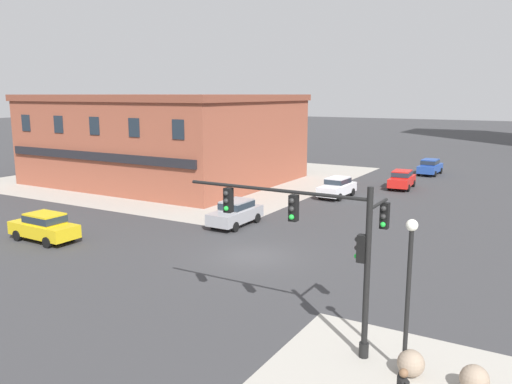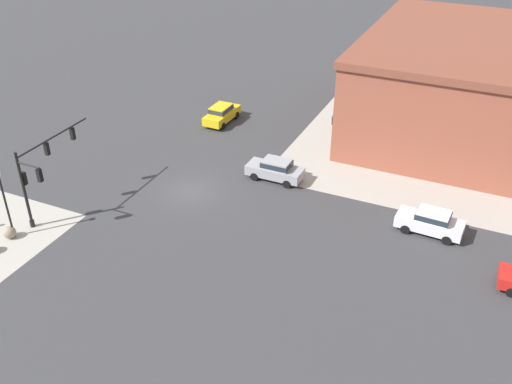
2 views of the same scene
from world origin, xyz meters
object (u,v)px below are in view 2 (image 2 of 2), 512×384
street_lamp_corner_near (4,196)px  traffic_signal_main (39,170)px  car_cross_eastbound (222,113)px  car_main_southbound_far (275,169)px  bollard_sphere_curb_a (10,232)px  car_main_northbound_near (431,221)px

street_lamp_corner_near → traffic_signal_main: bearing=169.3°
street_lamp_corner_near → car_cross_eastbound: (-22.08, 4.13, -2.20)m
traffic_signal_main → car_main_southbound_far: 17.15m
bollard_sphere_curb_a → street_lamp_corner_near: bearing=160.3°
bollard_sphere_curb_a → car_cross_eastbound: bearing=169.3°
car_main_northbound_near → traffic_signal_main: bearing=-69.4°
traffic_signal_main → bollard_sphere_curb_a: (3.02, -0.61, -3.37)m
car_main_southbound_far → traffic_signal_main: bearing=-47.0°
traffic_signal_main → car_main_southbound_far: size_ratio=1.59×
car_cross_eastbound → bollard_sphere_curb_a: bearing=-10.7°
bollard_sphere_curb_a → street_lamp_corner_near: (-0.23, 0.08, 2.70)m
traffic_signal_main → street_lamp_corner_near: bearing=-10.7°
bollard_sphere_curb_a → car_cross_eastbound: (-22.31, 4.21, 0.50)m
car_main_northbound_near → car_main_southbound_far: size_ratio=1.02×
bollard_sphere_curb_a → car_cross_eastbound: size_ratio=0.19×
car_main_northbound_near → car_main_southbound_far: bearing=-100.6°
traffic_signal_main → bollard_sphere_curb_a: size_ratio=8.36×
traffic_signal_main → bollard_sphere_curb_a: 4.56m
bollard_sphere_curb_a → car_main_northbound_near: 28.05m
street_lamp_corner_near → car_main_southbound_far: street_lamp_corner_near is taller
car_main_northbound_near → car_main_southbound_far: (-2.29, -12.25, 0.00)m
car_main_northbound_near → car_main_southbound_far: same height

